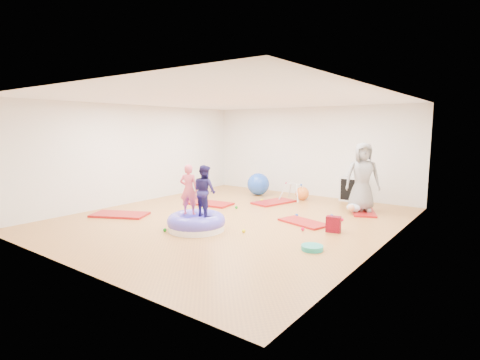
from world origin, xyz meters
The scene contains 19 objects.
room centered at (0.00, 0.00, 1.40)m, with size 7.01×8.01×2.81m.
gym_mat_front_left centered at (-2.42, -1.44, 0.03)m, with size 1.34×0.67×0.06m, color #9A1105.
gym_mat_mid_left centered at (-1.57, 0.92, 0.03)m, with size 1.32×0.66×0.06m, color #9A1105.
gym_mat_center_back centered at (-0.19, 2.19, 0.03)m, with size 1.26×0.63×0.05m, color #9A1105.
gym_mat_right centered at (1.58, 0.60, 0.02)m, with size 1.12×0.56×0.05m, color #9A1105.
gym_mat_rear_right centered at (2.32, 2.47, 0.02)m, with size 1.09×0.54×0.05m, color #9A1105.
inflatable_cushion centered at (-0.01, -1.25, 0.15)m, with size 1.24×1.24×0.39m.
child_pink centered at (-0.23, -1.23, 0.90)m, with size 0.39×0.26×1.08m, color #F2586C.
child_navy centered at (0.18, -1.17, 0.90)m, with size 0.53×0.41×1.09m, color navy.
adult_caregiver centered at (2.24, 2.49, 0.92)m, with size 0.85×0.56×1.75m, color gray.
infant centered at (2.13, 2.23, 0.15)m, with size 0.36×0.37×0.21m.
ball_pit_balls centered at (0.55, 0.32, 0.04)m, with size 3.46×4.00×0.08m.
exercise_ball_blue centered at (-1.27, 3.00, 0.36)m, with size 0.71×0.71×0.71m, color blue.
exercise_ball_orange centered at (0.26, 3.09, 0.20)m, with size 0.40×0.40×0.40m, color orange.
infant_play_gym centered at (0.10, 2.83, 0.34)m, with size 0.67×0.64×0.51m.
cube_shelf centered at (1.55, 3.79, 0.36)m, with size 0.72×0.35×0.72m.
balance_disc centered at (2.56, -0.99, 0.04)m, with size 0.39×0.39×0.09m, color teal.
backpack centered at (2.40, 0.33, 0.17)m, with size 0.29×0.18×0.34m, color #BC041E.
yellow_toy centered at (-1.94, -1.13, 0.01)m, with size 0.18×0.18×0.03m, color #E2DE00.
Camera 1 is at (5.36, -6.90, 2.16)m, focal length 28.00 mm.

